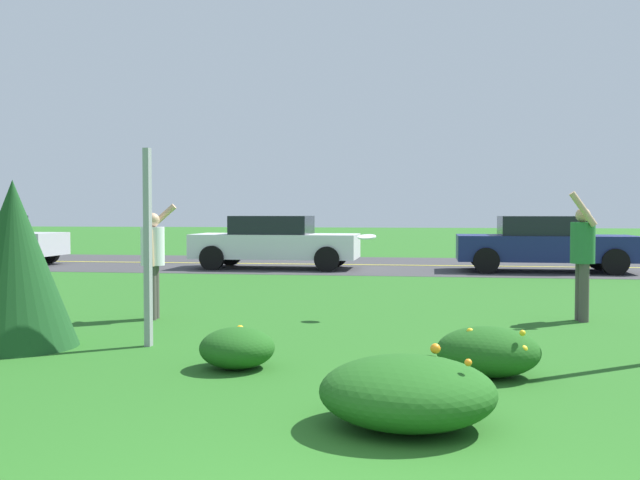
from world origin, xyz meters
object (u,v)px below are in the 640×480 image
car_white_center_left (275,242)px  car_navy_center_right (544,243)px  sign_post_near_path (148,247)px  frisbee_white (367,237)px  person_catcher_green_shirt (582,253)px  person_thrower_white_shirt (153,256)px

car_white_center_left → car_navy_center_right: same height
sign_post_near_path → frisbee_white: bearing=49.2°
car_white_center_left → car_navy_center_right: 7.16m
frisbee_white → person_catcher_green_shirt: bearing=2.2°
frisbee_white → person_thrower_white_shirt: bearing=-168.4°
person_thrower_white_shirt → person_catcher_green_shirt: (6.12, 0.74, 0.05)m
frisbee_white → car_navy_center_right: size_ratio=0.06×
person_thrower_white_shirt → car_white_center_left: (-0.27, 9.61, -0.19)m
frisbee_white → car_white_center_left: 9.59m
frisbee_white → car_navy_center_right: bearing=66.9°
sign_post_near_path → person_thrower_white_shirt: 2.19m
person_catcher_green_shirt → frisbee_white: (-3.07, -0.12, 0.22)m
sign_post_near_path → car_navy_center_right: (6.14, 11.65, -0.41)m
person_thrower_white_shirt → person_catcher_green_shirt: 6.17m
person_thrower_white_shirt → car_navy_center_right: (6.89, 9.61, -0.19)m
car_navy_center_right → person_thrower_white_shirt: bearing=-125.6°
person_catcher_green_shirt → car_navy_center_right: 8.91m
frisbee_white → car_navy_center_right: car_navy_center_right is taller
person_catcher_green_shirt → frisbee_white: bearing=-177.8°
person_catcher_green_shirt → car_white_center_left: bearing=125.8°
person_thrower_white_shirt → frisbee_white: person_thrower_white_shirt is taller
frisbee_white → car_navy_center_right: (3.84, 8.98, -0.45)m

